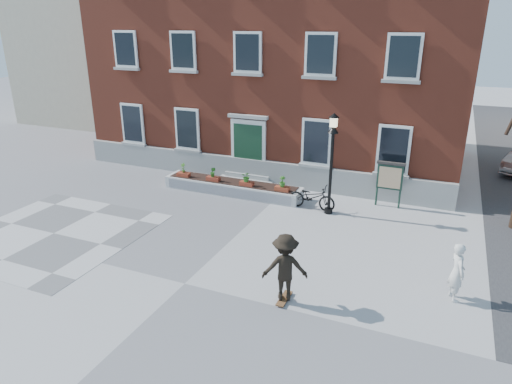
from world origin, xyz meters
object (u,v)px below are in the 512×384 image
at_px(lamp_post, 332,150).
at_px(skateboarder, 285,267).
at_px(bystander, 457,272).
at_px(notice_board, 390,177).
at_px(bicycle, 312,197).

bearing_deg(lamp_post, skateboarder, -85.87).
bearing_deg(bystander, skateboarder, 91.43).
bearing_deg(notice_board, lamp_post, -141.42).
bearing_deg(lamp_post, notice_board, 38.58).
xyz_separation_m(bicycle, skateboarder, (1.20, -6.45, 0.50)).
height_order(notice_board, skateboarder, skateboarder).
distance_m(bicycle, bystander, 7.05).
relative_size(lamp_post, skateboarder, 2.02).
bearing_deg(bicycle, notice_board, -60.91).
height_order(bicycle, notice_board, notice_board).
relative_size(bystander, lamp_post, 0.42).
height_order(lamp_post, notice_board, lamp_post).
distance_m(bystander, lamp_post, 6.61).
bearing_deg(skateboarder, bystander, 24.38).
xyz_separation_m(bystander, lamp_post, (-4.61, 4.42, 1.72)).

